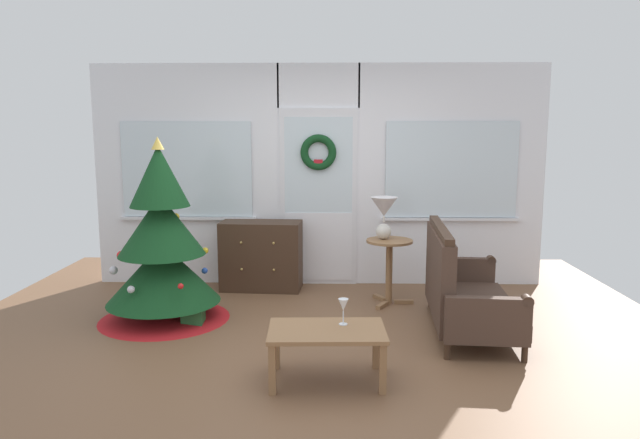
{
  "coord_description": "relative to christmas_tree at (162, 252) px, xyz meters",
  "views": [
    {
      "loc": [
        0.16,
        -4.64,
        1.81
      ],
      "look_at": [
        0.05,
        0.55,
        1.0
      ],
      "focal_mm": 32.53,
      "sensor_mm": 36.0,
      "label": 1
    }
  ],
  "objects": [
    {
      "name": "ground_plane",
      "position": [
        1.45,
        -0.7,
        -0.66
      ],
      "size": [
        6.76,
        6.76,
        0.0
      ],
      "primitive_type": "plane",
      "color": "brown"
    },
    {
      "name": "back_wall_with_door",
      "position": [
        1.45,
        1.38,
        0.62
      ],
      "size": [
        5.2,
        0.19,
        2.55
      ],
      "color": "white",
      "rests_on": "ground"
    },
    {
      "name": "christmas_tree",
      "position": [
        0.0,
        0.0,
        0.0
      ],
      "size": [
        1.24,
        1.24,
        1.74
      ],
      "color": "#4C331E",
      "rests_on": "ground"
    },
    {
      "name": "dresser_cabinet",
      "position": [
        0.81,
        1.09,
        -0.27
      ],
      "size": [
        0.93,
        0.49,
        0.78
      ],
      "color": "#3D281C",
      "rests_on": "ground"
    },
    {
      "name": "settee_sofa",
      "position": [
        2.77,
        -0.26,
        -0.29
      ],
      "size": [
        0.81,
        1.55,
        0.96
      ],
      "color": "#3D281C",
      "rests_on": "ground"
    },
    {
      "name": "side_table",
      "position": [
        2.21,
        0.55,
        -0.18
      ],
      "size": [
        0.5,
        0.48,
        0.68
      ],
      "color": "#8E6642",
      "rests_on": "ground"
    },
    {
      "name": "table_lamp",
      "position": [
        2.15,
        0.59,
        0.3
      ],
      "size": [
        0.28,
        0.28,
        0.44
      ],
      "color": "silver",
      "rests_on": "side_table"
    },
    {
      "name": "coffee_table",
      "position": [
        1.58,
        -1.35,
        -0.33
      ],
      "size": [
        0.86,
        0.55,
        0.39
      ],
      "color": "#8E6642",
      "rests_on": "ground"
    },
    {
      "name": "wine_glass",
      "position": [
        1.7,
        -1.25,
        -0.13
      ],
      "size": [
        0.08,
        0.08,
        0.2
      ],
      "color": "silver",
      "rests_on": "coffee_table"
    },
    {
      "name": "gift_box",
      "position": [
        0.32,
        -0.18,
        -0.57
      ],
      "size": [
        0.19,
        0.18,
        0.19
      ],
      "primitive_type": "cube",
      "color": "#266633",
      "rests_on": "ground"
    }
  ]
}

